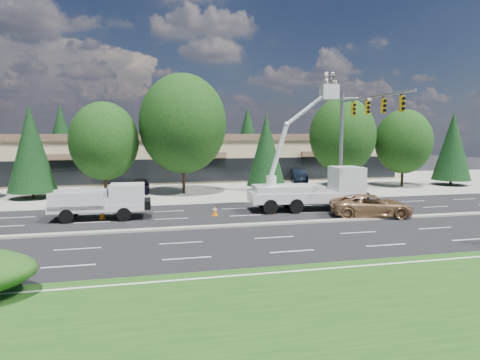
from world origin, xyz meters
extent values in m
plane|color=black|center=(0.00, 0.00, 0.00)|extent=(140.00, 140.00, 0.00)
cube|color=gray|center=(0.00, 20.00, 0.01)|extent=(140.00, 22.00, 0.01)
cube|color=#194814|center=(0.00, -13.00, 0.01)|extent=(140.00, 10.00, 0.01)
cube|color=gray|center=(0.00, 0.00, 0.06)|extent=(120.00, 0.55, 0.12)
cube|color=tan|center=(0.00, 30.00, 2.50)|extent=(50.00, 15.00, 5.00)
cube|color=brown|center=(0.00, 30.00, 5.15)|extent=(50.40, 15.40, 0.70)
cube|color=black|center=(0.00, 22.45, 1.50)|extent=(48.00, 0.12, 2.60)
cylinder|color=#332114|center=(-16.00, 15.00, 0.40)|extent=(0.26, 0.26, 0.80)
cone|color=black|center=(-16.00, 15.00, 4.29)|extent=(4.06, 4.06, 7.42)
cylinder|color=#332114|center=(-10.00, 15.00, 1.36)|extent=(0.28, 0.28, 2.72)
ellipsoid|color=black|center=(-10.00, 15.00, 4.91)|extent=(6.05, 6.05, 6.95)
cylinder|color=#332114|center=(-3.00, 15.00, 1.79)|extent=(0.28, 0.28, 3.59)
ellipsoid|color=black|center=(-3.00, 15.00, 6.48)|extent=(7.97, 7.97, 9.17)
cylinder|color=#332114|center=(5.00, 15.00, 0.40)|extent=(0.26, 0.26, 0.80)
cone|color=black|center=(5.00, 15.00, 4.00)|extent=(3.78, 3.78, 6.91)
cylinder|color=#332114|center=(13.00, 15.00, 1.49)|extent=(0.28, 0.28, 2.98)
ellipsoid|color=black|center=(13.00, 15.00, 5.38)|extent=(6.63, 6.63, 7.62)
cylinder|color=#332114|center=(20.00, 15.00, 1.31)|extent=(0.28, 0.28, 2.63)
ellipsoid|color=black|center=(20.00, 15.00, 4.75)|extent=(5.84, 5.84, 6.72)
cylinder|color=#332114|center=(26.00, 15.00, 0.40)|extent=(0.26, 0.26, 0.80)
cone|color=black|center=(26.00, 15.00, 4.24)|extent=(4.01, 4.01, 7.32)
cylinder|color=#332114|center=(-18.00, 42.00, 0.40)|extent=(0.26, 0.26, 0.80)
cone|color=black|center=(-18.00, 42.00, 5.28)|extent=(4.99, 4.99, 9.12)
cylinder|color=#332114|center=(-4.00, 42.00, 0.40)|extent=(0.26, 0.26, 0.80)
cone|color=black|center=(-4.00, 42.00, 5.93)|extent=(5.61, 5.61, 10.24)
cylinder|color=#332114|center=(10.00, 42.00, 0.40)|extent=(0.26, 0.26, 0.80)
cone|color=black|center=(10.00, 42.00, 5.28)|extent=(4.99, 4.99, 9.12)
cylinder|color=#332114|center=(22.00, 42.00, 0.40)|extent=(0.26, 0.26, 0.80)
cone|color=black|center=(22.00, 42.00, 5.01)|extent=(4.73, 4.73, 8.65)
cylinder|color=gray|center=(10.00, 9.20, 4.50)|extent=(0.32, 0.32, 9.00)
cylinder|color=gray|center=(10.00, 4.20, 8.30)|extent=(0.20, 10.00, 0.20)
cylinder|color=gray|center=(11.30, 9.20, 8.60)|extent=(2.60, 0.12, 0.12)
cube|color=gold|center=(10.00, 7.20, 7.55)|extent=(0.32, 0.22, 1.05)
cube|color=gold|center=(10.00, 5.00, 7.55)|extent=(0.32, 0.22, 1.05)
cube|color=gold|center=(10.00, 2.80, 7.55)|extent=(0.32, 0.22, 1.05)
cube|color=gold|center=(10.00, 0.60, 7.55)|extent=(0.32, 0.22, 1.05)
cube|color=silver|center=(-9.69, 4.20, 0.84)|extent=(6.01, 2.37, 0.45)
cube|color=silver|center=(-7.80, 4.14, 1.54)|extent=(2.25, 2.20, 1.49)
cube|color=black|center=(-7.16, 4.12, 1.73)|extent=(0.14, 1.88, 0.99)
cube|color=silver|center=(-10.84, 5.18, 1.34)|extent=(3.38, 0.40, 1.09)
cube|color=silver|center=(-10.90, 3.30, 1.34)|extent=(3.38, 0.40, 1.09)
cube|color=silver|center=(4.78, 4.20, 1.03)|extent=(8.44, 3.16, 0.72)
cube|color=silver|center=(7.87, 3.94, 2.12)|extent=(2.26, 2.59, 2.06)
cube|color=black|center=(8.64, 3.88, 2.27)|extent=(0.25, 2.06, 1.24)
cube|color=silver|center=(3.45, 4.31, 1.60)|extent=(5.14, 2.78, 0.52)
cylinder|color=silver|center=(2.21, 4.42, 2.17)|extent=(0.72, 0.72, 0.83)
cube|color=silver|center=(6.39, 4.07, 8.55)|extent=(1.21, 1.02, 1.11)
imported|color=beige|center=(6.16, 4.08, 8.96)|extent=(0.48, 0.68, 1.78)
imported|color=beige|center=(6.62, 4.05, 8.96)|extent=(0.74, 0.92, 1.78)
ellipsoid|color=white|center=(6.16, 4.08, 9.87)|extent=(0.27, 0.27, 0.19)
ellipsoid|color=white|center=(6.62, 4.05, 9.87)|extent=(0.27, 0.27, 0.19)
cube|color=orange|center=(-9.45, 4.23, 0.01)|extent=(0.40, 0.40, 0.03)
cone|color=orange|center=(-9.45, 4.23, 0.35)|extent=(0.36, 0.36, 0.70)
cylinder|color=white|center=(-9.45, 4.23, 0.42)|extent=(0.29, 0.29, 0.10)
cube|color=orange|center=(-2.05, 3.63, 0.01)|extent=(0.40, 0.40, 0.03)
cone|color=orange|center=(-2.05, 3.63, 0.35)|extent=(0.36, 0.36, 0.70)
cylinder|color=white|center=(-2.05, 3.63, 0.42)|extent=(0.29, 0.29, 0.10)
cube|color=orange|center=(1.99, 3.57, 0.01)|extent=(0.40, 0.40, 0.03)
cone|color=orange|center=(1.99, 3.57, 0.35)|extent=(0.36, 0.36, 0.70)
cylinder|color=white|center=(1.99, 3.57, 0.42)|extent=(0.29, 0.29, 0.10)
cube|color=orange|center=(7.93, 3.13, 0.01)|extent=(0.40, 0.40, 0.03)
cone|color=orange|center=(7.93, 3.13, 0.35)|extent=(0.36, 0.36, 0.70)
cylinder|color=white|center=(7.93, 3.13, 0.42)|extent=(0.29, 0.29, 0.10)
cube|color=orange|center=(11.69, 4.02, 0.01)|extent=(0.40, 0.40, 0.03)
cone|color=orange|center=(11.69, 4.02, 0.35)|extent=(0.36, 0.36, 0.70)
cylinder|color=white|center=(11.69, 4.02, 0.42)|extent=(0.29, 0.29, 0.10)
imported|color=#A97D51|center=(8.18, 0.88, 0.76)|extent=(5.88, 3.69, 1.51)
imported|color=black|center=(-6.96, 16.33, 0.68)|extent=(1.87, 4.09, 1.36)
imported|color=black|center=(10.77, 21.00, 0.75)|extent=(2.73, 4.81, 1.50)
camera|label=1|loc=(-6.97, -24.75, 5.59)|focal=32.00mm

